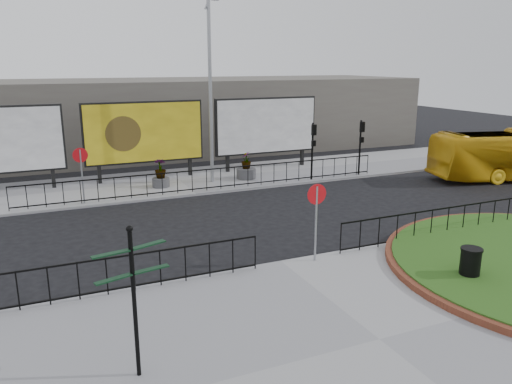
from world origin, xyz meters
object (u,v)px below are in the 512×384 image
planter_b (161,176)px  litter_bin (470,265)px  fingerpost_sign (133,287)px  planter_c (246,170)px  billboard_mid (144,133)px  lamp_post (210,90)px

planter_b → litter_bin: bearing=-69.5°
fingerpost_sign → planter_c: size_ratio=2.16×
billboard_mid → lamp_post: (3.01, -1.97, 2.23)m
fingerpost_sign → planter_c: (8.62, 15.15, -1.41)m
planter_b → planter_c: (4.61, 0.00, -0.08)m
billboard_mid → litter_bin: size_ratio=6.21×
litter_bin → fingerpost_sign: bearing=-176.1°
lamp_post → planter_c: 4.63m
lamp_post → fingerpost_sign: (-6.72, -15.15, -2.81)m
lamp_post → litter_bin: bearing=-79.4°
litter_bin → planter_c: bearing=93.2°
planter_b → planter_c: bearing=0.0°
fingerpost_sign → planter_b: (4.01, 15.15, -1.33)m
planter_b → fingerpost_sign: bearing=-104.8°
planter_c → planter_b: bearing=180.0°
litter_bin → planter_c: (-0.81, 14.50, -0.02)m
lamp_post → fingerpost_sign: lamp_post is taller
billboard_mid → lamp_post: bearing=-33.3°
billboard_mid → litter_bin: (5.72, -16.47, -1.97)m
planter_c → billboard_mid: bearing=158.1°
billboard_mid → litter_bin: 17.55m
billboard_mid → lamp_post: lamp_post is taller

